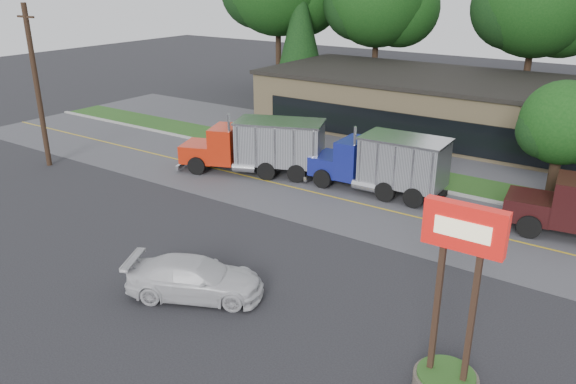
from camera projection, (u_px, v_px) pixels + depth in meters
name	position (u px, v px, depth m)	size (l,w,h in m)	color
ground	(228.00, 261.00, 24.14)	(140.00, 140.00, 0.00)	#2E2E32
road	(333.00, 197.00, 31.06)	(60.00, 8.00, 0.02)	#5D5D63
center_line	(333.00, 197.00, 31.06)	(60.00, 0.12, 0.01)	gold
curb	(368.00, 176.00, 34.29)	(60.00, 0.30, 0.12)	#9E9E99
grass_verge	(380.00, 168.00, 35.67)	(60.00, 3.40, 0.03)	#21501B
far_parking	(412.00, 150.00, 39.52)	(60.00, 7.00, 0.02)	#5D5D63
strip_mall	(470.00, 109.00, 42.35)	(32.00, 12.00, 4.00)	tan
utility_pole	(37.00, 86.00, 34.48)	(1.60, 0.32, 10.00)	#382619
bilo_sign	(451.00, 332.00, 15.95)	(2.20, 1.90, 5.95)	#6B6054
tree_far_c	(540.00, 1.00, 44.73)	(10.47, 9.85, 14.93)	#382619
evergreen_left	(300.00, 32.00, 53.32)	(5.12, 5.12, 11.64)	#382619
tree_verge	(564.00, 127.00, 28.89)	(4.61, 4.34, 6.58)	#382619
dump_truck_red	(260.00, 145.00, 34.22)	(9.10, 5.52, 3.36)	black
dump_truck_blue	(385.00, 162.00, 31.05)	(7.87, 2.88, 3.36)	black
rally_car	(195.00, 278.00, 21.30)	(2.12, 5.20, 1.51)	silver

